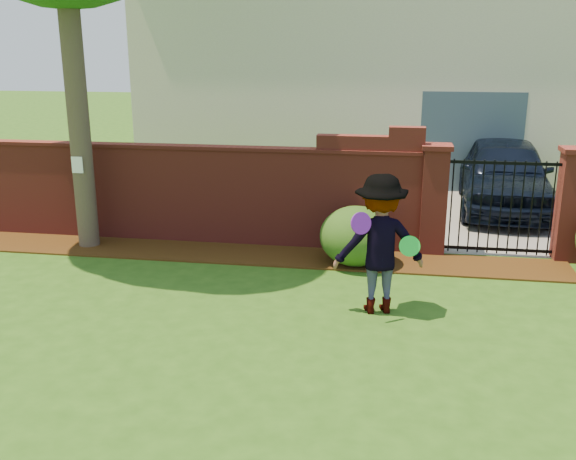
% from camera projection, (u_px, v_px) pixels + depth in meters
% --- Properties ---
extents(ground, '(80.00, 80.00, 0.01)m').
position_uv_depth(ground, '(242.00, 345.00, 7.75)').
color(ground, '#2A5415').
rests_on(ground, ground).
extents(mulch_bed, '(11.10, 1.08, 0.03)m').
position_uv_depth(mulch_bed, '(233.00, 254.00, 11.05)').
color(mulch_bed, '#351E09').
rests_on(mulch_bed, ground).
extents(brick_wall, '(8.70, 0.31, 2.16)m').
position_uv_depth(brick_wall, '(183.00, 191.00, 11.60)').
color(brick_wall, maroon).
rests_on(brick_wall, ground).
extents(pillar_left, '(0.50, 0.50, 1.88)m').
position_uv_depth(pillar_left, '(434.00, 199.00, 10.89)').
color(pillar_left, maroon).
rests_on(pillar_left, ground).
extents(pillar_right, '(0.50, 0.50, 1.88)m').
position_uv_depth(pillar_right, '(571.00, 204.00, 10.55)').
color(pillar_right, maroon).
rests_on(pillar_right, ground).
extents(iron_gate, '(1.78, 0.03, 1.60)m').
position_uv_depth(iron_gate, '(501.00, 207.00, 10.75)').
color(iron_gate, black).
rests_on(iron_gate, ground).
extents(driveway, '(3.20, 8.00, 0.01)m').
position_uv_depth(driveway, '(471.00, 201.00, 14.77)').
color(driveway, gray).
rests_on(driveway, ground).
extents(house, '(12.40, 6.40, 6.30)m').
position_uv_depth(house, '(374.00, 56.00, 18.08)').
color(house, beige).
rests_on(house, ground).
extents(car, '(2.14, 4.66, 1.55)m').
position_uv_depth(car, '(506.00, 177.00, 13.65)').
color(car, black).
rests_on(car, ground).
extents(paper_notice, '(0.20, 0.01, 0.28)m').
position_uv_depth(paper_notice, '(77.00, 165.00, 10.94)').
color(paper_notice, white).
rests_on(paper_notice, tree).
extents(shrub_left, '(1.19, 1.19, 0.97)m').
position_uv_depth(shrub_left, '(356.00, 236.00, 10.43)').
color(shrub_left, '#1D4915').
rests_on(shrub_left, ground).
extents(man, '(1.34, 0.95, 1.87)m').
position_uv_depth(man, '(380.00, 245.00, 8.45)').
color(man, gray).
rests_on(man, ground).
extents(frisbee_purple, '(0.28, 0.23, 0.28)m').
position_uv_depth(frisbee_purple, '(361.00, 223.00, 8.05)').
color(frisbee_purple, purple).
rests_on(frisbee_purple, man).
extents(frisbee_green, '(0.27, 0.07, 0.27)m').
position_uv_depth(frisbee_green, '(410.00, 246.00, 8.27)').
color(frisbee_green, '#1CD342').
rests_on(frisbee_green, man).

